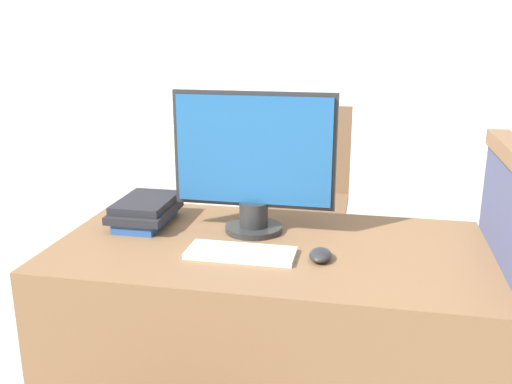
{
  "coord_description": "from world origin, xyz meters",
  "views": [
    {
      "loc": [
        0.3,
        -1.32,
        1.45
      ],
      "look_at": [
        -0.04,
        0.33,
        0.96
      ],
      "focal_mm": 40.0,
      "sensor_mm": 36.0,
      "label": 1
    }
  ],
  "objects_px": {
    "monitor": "(254,163)",
    "mouse": "(320,255)",
    "book_stack": "(146,211)",
    "keyboard": "(241,253)",
    "far_chair": "(311,184)"
  },
  "relations": [
    {
      "from": "keyboard",
      "to": "far_chair",
      "type": "bearing_deg",
      "value": 88.7
    },
    {
      "from": "keyboard",
      "to": "book_stack",
      "type": "height_order",
      "value": "book_stack"
    },
    {
      "from": "far_chair",
      "to": "keyboard",
      "type": "bearing_deg",
      "value": -77.48
    },
    {
      "from": "monitor",
      "to": "mouse",
      "type": "distance_m",
      "value": 0.39
    },
    {
      "from": "book_stack",
      "to": "mouse",
      "type": "bearing_deg",
      "value": -17.98
    },
    {
      "from": "keyboard",
      "to": "book_stack",
      "type": "distance_m",
      "value": 0.45
    },
    {
      "from": "mouse",
      "to": "far_chair",
      "type": "height_order",
      "value": "far_chair"
    },
    {
      "from": "far_chair",
      "to": "book_stack",
      "type": "bearing_deg",
      "value": -92.86
    },
    {
      "from": "keyboard",
      "to": "mouse",
      "type": "bearing_deg",
      "value": 2.96
    },
    {
      "from": "monitor",
      "to": "mouse",
      "type": "bearing_deg",
      "value": -39.97
    },
    {
      "from": "monitor",
      "to": "book_stack",
      "type": "relative_size",
      "value": 1.94
    },
    {
      "from": "mouse",
      "to": "far_chair",
      "type": "xyz_separation_m",
      "value": [
        -0.2,
        1.65,
        -0.24
      ]
    },
    {
      "from": "keyboard",
      "to": "far_chair",
      "type": "height_order",
      "value": "far_chair"
    },
    {
      "from": "mouse",
      "to": "book_stack",
      "type": "distance_m",
      "value": 0.67
    },
    {
      "from": "mouse",
      "to": "book_stack",
      "type": "height_order",
      "value": "book_stack"
    }
  ]
}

